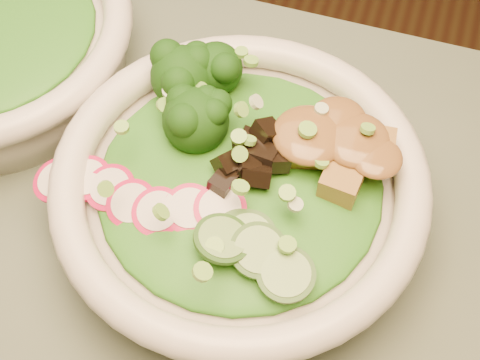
% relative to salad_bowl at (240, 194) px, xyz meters
% --- Properties ---
extents(salad_bowl, '(0.29, 0.29, 0.08)m').
position_rel_salad_bowl_xyz_m(salad_bowl, '(0.00, 0.00, 0.00)').
color(salad_bowl, silver).
rests_on(salad_bowl, dining_table).
extents(lettuce_bed, '(0.22, 0.22, 0.03)m').
position_rel_salad_bowl_xyz_m(lettuce_bed, '(0.00, 0.00, 0.02)').
color(lettuce_bed, '#195A13').
rests_on(lettuce_bed, salad_bowl).
extents(broccoli_florets, '(0.11, 0.10, 0.05)m').
position_rel_salad_bowl_xyz_m(broccoli_florets, '(-0.04, 0.05, 0.04)').
color(broccoli_florets, black).
rests_on(broccoli_florets, salad_bowl).
extents(radish_slices, '(0.12, 0.09, 0.02)m').
position_rel_salad_bowl_xyz_m(radish_slices, '(-0.06, -0.04, 0.03)').
color(radish_slices, '#B80E40').
rests_on(radish_slices, salad_bowl).
extents(cucumber_slices, '(0.10, 0.10, 0.04)m').
position_rel_salad_bowl_xyz_m(cucumber_slices, '(0.04, -0.06, 0.03)').
color(cucumber_slices, '#75A55C').
rests_on(cucumber_slices, salad_bowl).
extents(mushroom_heap, '(0.10, 0.10, 0.04)m').
position_rel_salad_bowl_xyz_m(mushroom_heap, '(0.01, 0.01, 0.04)').
color(mushroom_heap, black).
rests_on(mushroom_heap, salad_bowl).
extents(tofu_cubes, '(0.11, 0.10, 0.04)m').
position_rel_salad_bowl_xyz_m(tofu_cubes, '(0.06, 0.04, 0.03)').
color(tofu_cubes, olive).
rests_on(tofu_cubes, salad_bowl).
extents(peanut_sauce, '(0.07, 0.06, 0.02)m').
position_rel_salad_bowl_xyz_m(peanut_sauce, '(0.06, 0.04, 0.05)').
color(peanut_sauce, brown).
rests_on(peanut_sauce, tofu_cubes).
extents(scallion_garnish, '(0.20, 0.20, 0.03)m').
position_rel_salad_bowl_xyz_m(scallion_garnish, '(0.00, 0.00, 0.05)').
color(scallion_garnish, '#75B740').
rests_on(scallion_garnish, salad_bowl).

